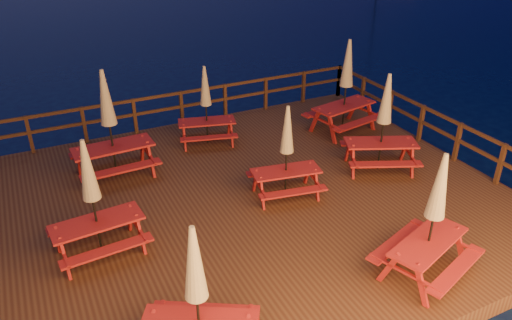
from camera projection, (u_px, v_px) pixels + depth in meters
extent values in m
plane|color=#050C32|center=(249.00, 213.00, 12.03)|extent=(500.00, 500.00, 0.00)
cube|color=#462416|center=(249.00, 206.00, 11.94)|extent=(12.00, 10.00, 0.40)
cylinder|color=#331910|center=(187.00, 147.00, 15.82)|extent=(0.24, 0.24, 1.40)
cylinder|color=#331910|center=(334.00, 117.00, 18.00)|extent=(0.24, 0.24, 1.40)
cube|color=#331910|center=(180.00, 93.00, 15.20)|extent=(11.70, 0.06, 0.09)
cube|color=#331910|center=(181.00, 106.00, 15.40)|extent=(11.70, 0.06, 0.09)
cube|color=#331910|center=(18.00, 136.00, 13.61)|extent=(0.10, 0.10, 1.10)
cube|color=#331910|center=(182.00, 108.00, 15.43)|extent=(0.10, 0.10, 1.10)
cube|color=#331910|center=(311.00, 86.00, 17.25)|extent=(0.10, 0.10, 1.10)
cube|color=#331910|center=(442.00, 116.00, 13.62)|extent=(0.06, 9.70, 0.09)
cube|color=#331910|center=(439.00, 130.00, 13.83)|extent=(0.06, 9.70, 0.09)
cube|color=#331910|center=(438.00, 132.00, 13.86)|extent=(0.10, 0.10, 1.10)
cube|color=#331910|center=(355.00, 89.00, 16.93)|extent=(0.10, 0.10, 1.10)
cube|color=maroon|center=(206.00, 310.00, 8.07)|extent=(1.65, 1.11, 0.05)
cylinder|color=black|center=(197.00, 300.00, 7.19)|extent=(0.04, 0.04, 2.42)
cone|color=tan|center=(194.00, 263.00, 6.88)|extent=(0.35, 0.35, 1.21)
sphere|color=black|center=(192.00, 229.00, 6.61)|extent=(0.07, 0.07, 0.07)
cube|color=maroon|center=(429.00, 242.00, 9.16)|extent=(1.92, 1.24, 0.05)
cube|color=maroon|center=(398.00, 241.00, 9.67)|extent=(1.79, 0.84, 0.05)
cube|color=maroon|center=(457.00, 270.00, 8.92)|extent=(1.79, 0.84, 0.05)
cube|color=maroon|center=(389.00, 268.00, 9.07)|extent=(0.09, 0.11, 0.75)
cube|color=maroon|center=(421.00, 286.00, 8.66)|extent=(0.09, 0.11, 0.75)
cube|color=maroon|center=(429.00, 233.00, 10.00)|extent=(0.09, 0.11, 0.75)
cube|color=maroon|center=(460.00, 248.00, 9.59)|extent=(0.09, 0.11, 0.75)
cylinder|color=black|center=(433.00, 219.00, 8.92)|extent=(0.04, 0.04, 2.49)
cone|color=tan|center=(440.00, 186.00, 8.59)|extent=(0.36, 0.36, 1.24)
sphere|color=black|center=(446.00, 156.00, 8.32)|extent=(0.07, 0.07, 0.07)
cube|color=maroon|center=(207.00, 121.00, 14.23)|extent=(1.71, 1.02, 0.04)
cube|color=maroon|center=(205.00, 123.00, 14.82)|extent=(1.61, 0.66, 0.04)
cube|color=maroon|center=(209.00, 138.00, 13.89)|extent=(1.61, 0.66, 0.04)
cube|color=maroon|center=(183.00, 130.00, 14.53)|extent=(0.07, 0.10, 0.67)
cube|color=maroon|center=(185.00, 138.00, 14.02)|extent=(0.07, 0.10, 0.67)
cube|color=maroon|center=(229.00, 126.00, 14.75)|extent=(0.07, 0.10, 0.67)
cube|color=maroon|center=(232.00, 134.00, 14.24)|extent=(0.07, 0.10, 0.67)
cylinder|color=black|center=(206.00, 107.00, 14.02)|extent=(0.04, 0.04, 2.23)
cone|color=tan|center=(205.00, 86.00, 13.72)|extent=(0.32, 0.32, 1.11)
sphere|color=black|center=(204.00, 67.00, 13.48)|extent=(0.06, 0.06, 0.06)
cube|color=maroon|center=(286.00, 171.00, 11.66)|extent=(1.69, 0.90, 0.04)
cube|color=maroon|center=(279.00, 170.00, 12.25)|extent=(1.63, 0.53, 0.04)
cube|color=maroon|center=(293.00, 192.00, 11.34)|extent=(1.63, 0.53, 0.04)
cube|color=maroon|center=(255.00, 181.00, 11.91)|extent=(0.07, 0.10, 0.67)
cube|color=maroon|center=(262.00, 194.00, 11.41)|extent=(0.07, 0.10, 0.67)
cube|color=maroon|center=(307.00, 173.00, 12.24)|extent=(0.07, 0.10, 0.67)
cube|color=maroon|center=(317.00, 185.00, 11.74)|extent=(0.07, 0.10, 0.67)
cylinder|color=black|center=(287.00, 154.00, 11.46)|extent=(0.04, 0.04, 2.23)
cone|color=tan|center=(287.00, 129.00, 11.16)|extent=(0.32, 0.32, 1.12)
sphere|color=black|center=(288.00, 108.00, 10.92)|extent=(0.06, 0.06, 0.06)
cube|color=maroon|center=(381.00, 143.00, 12.80)|extent=(1.95, 1.39, 0.05)
cube|color=maroon|center=(374.00, 143.00, 13.47)|extent=(1.77, 1.00, 0.05)
cube|color=maroon|center=(386.00, 164.00, 12.40)|extent=(1.77, 1.00, 0.05)
cube|color=maroon|center=(348.00, 150.00, 13.25)|extent=(0.10, 0.12, 0.76)
cube|color=maroon|center=(353.00, 162.00, 12.66)|extent=(0.10, 0.12, 0.76)
cube|color=maroon|center=(404.00, 150.00, 13.29)|extent=(0.10, 0.12, 0.76)
cube|color=maroon|center=(412.00, 161.00, 12.70)|extent=(0.10, 0.12, 0.76)
cylinder|color=black|center=(383.00, 125.00, 12.56)|extent=(0.04, 0.04, 2.52)
cone|color=tan|center=(387.00, 98.00, 12.23)|extent=(0.36, 0.36, 1.26)
sphere|color=black|center=(390.00, 75.00, 11.95)|extent=(0.07, 0.07, 0.07)
cube|color=maroon|center=(113.00, 147.00, 12.44)|extent=(2.00, 0.85, 0.05)
cube|color=maroon|center=(108.00, 148.00, 13.10)|extent=(1.98, 0.39, 0.05)
cube|color=maroon|center=(121.00, 170.00, 12.08)|extent=(1.98, 0.39, 0.05)
cube|color=maroon|center=(79.00, 163.00, 12.57)|extent=(0.07, 0.11, 0.82)
cube|color=maroon|center=(85.00, 175.00, 12.01)|extent=(0.07, 0.11, 0.82)
cube|color=maroon|center=(142.00, 149.00, 13.26)|extent=(0.07, 0.11, 0.82)
cube|color=maroon|center=(151.00, 160.00, 12.70)|extent=(0.07, 0.11, 0.82)
cylinder|color=black|center=(110.00, 127.00, 12.18)|extent=(0.05, 0.05, 2.74)
cone|color=tan|center=(105.00, 97.00, 11.82)|extent=(0.39, 0.39, 1.37)
sphere|color=black|center=(101.00, 72.00, 11.52)|extent=(0.08, 0.08, 0.08)
cube|color=maroon|center=(97.00, 222.00, 9.72)|extent=(1.81, 0.83, 0.05)
cube|color=maroon|center=(91.00, 220.00, 10.30)|extent=(1.78, 0.42, 0.05)
cube|color=maroon|center=(108.00, 251.00, 9.41)|extent=(1.78, 0.42, 0.05)
cube|color=maroon|center=(58.00, 241.00, 9.80)|extent=(0.07, 0.10, 0.73)
cube|color=maroon|center=(65.00, 259.00, 9.31)|extent=(0.07, 0.10, 0.73)
cube|color=maroon|center=(130.00, 219.00, 10.47)|extent=(0.07, 0.10, 0.73)
cube|color=maroon|center=(141.00, 235.00, 9.98)|extent=(0.07, 0.10, 0.73)
cylinder|color=black|center=(93.00, 201.00, 9.49)|extent=(0.04, 0.04, 2.45)
cone|color=tan|center=(87.00, 170.00, 9.17)|extent=(0.35, 0.35, 1.22)
sphere|color=black|center=(82.00, 142.00, 8.90)|extent=(0.07, 0.07, 0.07)
cube|color=maroon|center=(344.00, 105.00, 14.90)|extent=(2.07, 1.10, 0.05)
cube|color=maroon|center=(328.00, 109.00, 15.52)|extent=(1.98, 0.65, 0.05)
cube|color=maroon|center=(359.00, 123.00, 14.59)|extent=(1.98, 0.65, 0.05)
cube|color=maroon|center=(315.00, 121.00, 14.92)|extent=(0.08, 0.12, 0.82)
cube|color=maroon|center=(332.00, 129.00, 14.41)|extent=(0.08, 0.12, 0.82)
cube|color=maroon|center=(353.00, 108.00, 15.78)|extent=(0.08, 0.12, 0.82)
cube|color=maroon|center=(370.00, 116.00, 15.27)|extent=(0.08, 0.12, 0.82)
cylinder|color=black|center=(346.00, 88.00, 14.65)|extent=(0.05, 0.05, 2.72)
cone|color=tan|center=(348.00, 63.00, 14.29)|extent=(0.39, 0.39, 1.36)
sphere|color=black|center=(350.00, 41.00, 13.99)|extent=(0.08, 0.08, 0.08)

